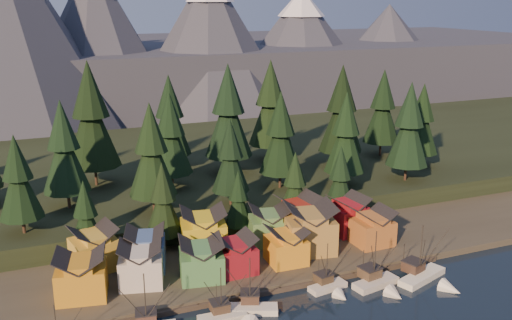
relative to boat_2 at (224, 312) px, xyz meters
name	(u,v)px	position (x,y,z in m)	size (l,w,h in m)	color
shore_strip	(218,241)	(9.23, 31.29, -1.41)	(400.00, 50.00, 1.50)	#3A352A
hillside	(166,171)	(9.23, 81.29, 0.84)	(420.00, 100.00, 6.00)	black
dock	(257,290)	(9.23, 7.79, -1.66)	(80.00, 4.00, 1.00)	#493F34
mountain_ridge	(96,57)	(5.03, 204.88, 23.90)	(560.00, 190.00, 90.00)	#434556
boat_2	(224,312)	(0.00, 0.00, 0.00)	(8.58, 9.34, 10.87)	silver
boat_3	(250,305)	(4.99, 0.61, -0.03)	(10.46, 10.91, 11.38)	silver
boat_4	(331,281)	(22.30, 2.93, -0.06)	(8.15, 8.71, 10.35)	beige
boat_5	(380,277)	(31.55, 0.41, 0.33)	(10.09, 10.73, 12.43)	beige
boat_6	(429,271)	(41.72, -1.03, 0.13)	(12.27, 12.69, 12.60)	white
house_front_0	(81,274)	(-21.59, 15.64, 3.89)	(10.03, 9.65, 8.66)	#C3841B
house_front_1	(141,263)	(-10.80, 16.33, 3.67)	(9.58, 9.35, 8.24)	beige
house_front_2	(201,258)	(0.43, 14.43, 3.51)	(9.45, 9.51, 7.94)	#478348
house_front_3	(235,253)	(7.27, 14.45, 3.38)	(7.73, 7.38, 7.69)	maroon
house_front_4	(286,244)	(18.37, 14.59, 3.29)	(7.52, 8.09, 7.52)	orange
house_front_5	(310,227)	(25.19, 17.53, 4.86)	(11.51, 10.78, 10.50)	olive
house_front_6	(373,226)	(39.62, 15.69, 3.54)	(8.19, 7.77, 7.99)	#AE662C
house_back_0	(94,247)	(-18.15, 25.98, 4.06)	(9.81, 9.56, 8.98)	gold
house_back_1	(146,248)	(-8.66, 22.37, 3.78)	(9.19, 9.26, 8.45)	#3D5A90
house_back_2	(203,230)	(4.21, 25.45, 4.43)	(10.41, 9.80, 9.68)	gold
house_back_3	(269,224)	(18.93, 24.53, 3.81)	(9.72, 9.01, 8.51)	#538548
house_back_4	(299,216)	(26.40, 25.03, 4.38)	(9.63, 9.32, 9.60)	maroon
house_back_5	(348,214)	(37.97, 23.35, 3.90)	(8.58, 8.67, 8.67)	maroon
tree_hill_2	(18,180)	(-30.77, 39.29, 15.49)	(9.15, 9.15, 21.31)	#332319
tree_hill_3	(64,150)	(-20.77, 51.29, 17.93)	(11.06, 11.06, 25.77)	#332319
tree_hill_4	(91,118)	(-12.77, 66.29, 21.75)	(14.06, 14.06, 32.75)	#332319
tree_hill_5	(151,153)	(-2.77, 41.29, 17.84)	(10.99, 10.99, 25.60)	#332319
tree_hill_6	(170,136)	(5.23, 56.29, 17.71)	(10.89, 10.89, 25.37)	#332319
tree_hill_7	(230,158)	(15.23, 39.29, 15.29)	(8.99, 8.99, 20.95)	#332319
tree_hill_8	(228,114)	(23.23, 63.29, 20.64)	(13.19, 13.19, 30.72)	#332319
tree_hill_9	(280,136)	(31.23, 46.29, 17.71)	(10.89, 10.89, 25.36)	#332319
tree_hill_10	(270,106)	(39.23, 71.29, 20.43)	(13.02, 13.02, 30.34)	#332319
tree_hill_11	(345,135)	(47.23, 41.29, 17.48)	(10.71, 10.71, 24.95)	#332319
tree_hill_12	(341,112)	(55.23, 57.29, 20.07)	(12.74, 12.74, 29.68)	#332319
tree_hill_13	(409,127)	(65.23, 39.29, 18.47)	(11.49, 11.49, 26.76)	#332319
tree_hill_14	(383,109)	(73.23, 63.29, 18.56)	(11.56, 11.56, 26.92)	#332319
tree_hill_15	(170,118)	(9.23, 73.29, 18.73)	(11.69, 11.69, 27.23)	#332319
tree_hill_17	(422,121)	(77.23, 49.29, 17.12)	(10.43, 10.43, 24.29)	#332319
tree_shore_0	(86,217)	(-18.77, 31.29, 8.67)	(7.33, 7.33, 17.08)	#332319
tree_shore_1	(163,201)	(-2.77, 31.29, 9.76)	(8.19, 8.19, 19.07)	#332319
tree_shore_2	(238,200)	(14.23, 31.29, 7.74)	(6.60, 6.60, 15.38)	#332319
tree_shore_3	(295,186)	(28.23, 31.29, 9.32)	(7.84, 7.84, 18.26)	#332319
tree_shore_4	(340,179)	(40.23, 31.29, 9.45)	(7.94, 7.94, 18.50)	#332319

